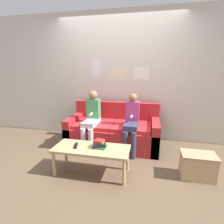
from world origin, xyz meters
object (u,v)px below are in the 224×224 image
person_left (92,117)px  person_right (132,121)px  couch (113,131)px  coffee_table (91,151)px  tv_remote (76,146)px  storage_box (198,166)px

person_left → person_right: size_ratio=1.03×
couch → coffee_table: 1.02m
person_left → tv_remote: bearing=-87.3°
person_right → tv_remote: 1.10m
coffee_table → person_right: (0.48, 0.82, 0.23)m
coffee_table → storage_box: (1.47, 0.21, -0.17)m
person_left → tv_remote: size_ratio=6.18×
coffee_table → person_left: 0.90m
person_left → storage_box: person_left is taller
person_left → couch: bearing=27.0°
storage_box → person_right: bearing=148.4°
coffee_table → couch: bearing=83.8°
person_left → person_right: person_left is taller
person_right → storage_box: (0.99, -0.61, -0.40)m
storage_box → coffee_table: bearing=-172.0°
person_right → person_left: bearing=179.6°
person_left → person_right: 0.75m
person_right → tv_remote: person_right is taller
person_left → storage_box: bearing=-19.5°
couch → coffee_table: (-0.11, -1.01, 0.07)m
couch → tv_remote: (-0.34, -1.02, 0.13)m
couch → storage_box: bearing=-30.7°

